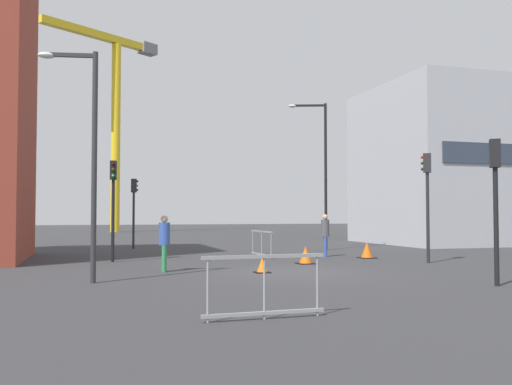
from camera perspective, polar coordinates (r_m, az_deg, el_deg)
The scene contains 16 objects.
ground at distance 17.22m, azimuth 3.56°, elevation -8.09°, with size 160.00×160.00×0.00m, color #333335.
office_block at distance 36.69m, azimuth 19.89°, elevation 2.54°, with size 10.52×9.36×9.44m.
construction_crane at distance 57.98m, azimuth -14.16°, elevation 8.83°, with size 11.35×7.84×19.66m.
streetlamp_tall at distance 28.12m, azimuth 6.62°, elevation 3.01°, with size 1.83×0.73×7.30m.
streetlamp_short at distance 15.15m, azimuth -16.82°, elevation 4.70°, with size 1.50×0.43×5.98m.
traffic_light_verge at distance 29.40m, azimuth -12.31°, elevation -0.87°, with size 0.37×0.25×3.58m.
traffic_light_far at distance 21.35m, azimuth 17.01°, elevation 0.32°, with size 0.38×0.36×3.98m.
traffic_light_near at distance 21.43m, azimuth -14.31°, elevation -0.10°, with size 0.27×0.38×3.75m.
traffic_light_island at distance 15.05m, azimuth 23.16°, elevation 0.58°, with size 0.35×0.39×3.62m.
pedestrian_walking at distance 17.45m, azimuth -9.30°, elevation -4.67°, with size 0.34×0.34×1.73m.
pedestrian_waiting at distance 23.53m, azimuth 7.04°, elevation -4.00°, with size 0.34×0.34×1.76m.
safety_barrier_front at distance 23.31m, azimuth 0.57°, elevation -5.17°, with size 0.22×2.34×1.08m.
safety_barrier_left_run at distance 9.56m, azimuth 0.86°, elevation -9.43°, with size 2.18×0.14×1.08m.
traffic_cone_striped at distance 17.02m, azimuth 0.63°, elevation -7.47°, with size 0.45×0.45×0.45m.
traffic_cone_by_barrier at distance 20.12m, azimuth 5.06°, elevation -6.42°, with size 0.61×0.61×0.62m.
traffic_cone_on_verge at distance 23.04m, azimuth 11.21°, elevation -5.82°, with size 0.64×0.64×0.65m.
Camera 1 is at (-5.94, -16.07, 1.76)m, focal length 39.35 mm.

